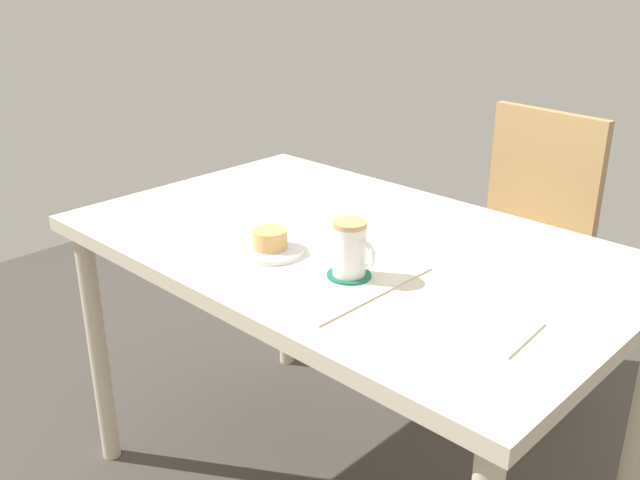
# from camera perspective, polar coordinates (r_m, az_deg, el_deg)

# --- Properties ---
(dining_table) EXTENTS (1.31, 0.82, 0.75)m
(dining_table) POSITION_cam_1_polar(r_m,az_deg,el_deg) (1.69, 2.33, -2.37)
(dining_table) COLOR beige
(dining_table) RESTS_ON ground_plane
(wooden_chair) EXTENTS (0.46, 0.46, 0.92)m
(wooden_chair) POSITION_cam_1_polar(r_m,az_deg,el_deg) (2.34, 15.41, -0.47)
(wooden_chair) COLOR tan
(wooden_chair) RESTS_ON ground_plane
(placemat) EXTENTS (0.40, 0.34, 0.00)m
(placemat) POSITION_cam_1_polar(r_m,az_deg,el_deg) (1.52, -1.05, -2.09)
(placemat) COLOR silver
(placemat) RESTS_ON dining_table
(pastry_plate) EXTENTS (0.15, 0.15, 0.01)m
(pastry_plate) POSITION_cam_1_polar(r_m,az_deg,el_deg) (1.58, -4.01, -0.80)
(pastry_plate) COLOR white
(pastry_plate) RESTS_ON placemat
(pastry) EXTENTS (0.08, 0.08, 0.04)m
(pastry) POSITION_cam_1_polar(r_m,az_deg,el_deg) (1.57, -4.03, 0.11)
(pastry) COLOR #E0A860
(pastry) RESTS_ON pastry_plate
(coffee_coaster) EXTENTS (0.09, 0.09, 0.00)m
(coffee_coaster) POSITION_cam_1_polar(r_m,az_deg,el_deg) (1.47, 2.34, -2.81)
(coffee_coaster) COLOR #196B4C
(coffee_coaster) RESTS_ON placemat
(coffee_mug) EXTENTS (0.10, 0.07, 0.11)m
(coffee_mug) POSITION_cam_1_polar(r_m,az_deg,el_deg) (1.44, 2.46, -0.69)
(coffee_mug) COLOR white
(coffee_mug) RESTS_ON coffee_coaster
(paper_napkin) EXTENTS (0.16, 0.16, 0.00)m
(paper_napkin) POSITION_cam_1_polar(r_m,az_deg,el_deg) (1.32, 13.29, -6.80)
(paper_napkin) COLOR white
(paper_napkin) RESTS_ON dining_table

